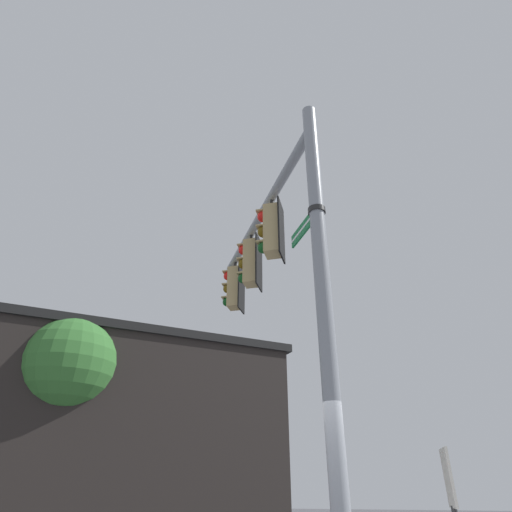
# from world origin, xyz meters

# --- Properties ---
(signal_pole) EXTENTS (0.22, 0.22, 7.23)m
(signal_pole) POSITION_xyz_m (0.00, 0.00, 3.61)
(signal_pole) COLOR gray
(signal_pole) RESTS_ON ground
(mast_arm) EXTENTS (4.64, 2.91, 0.18)m
(mast_arm) POSITION_xyz_m (2.27, 1.38, 6.78)
(mast_arm) COLOR gray
(traffic_light_nearest_pole) EXTENTS (0.54, 0.49, 1.31)m
(traffic_light_nearest_pole) POSITION_xyz_m (1.64, 1.01, 5.99)
(traffic_light_nearest_pole) COLOR black
(traffic_light_mid_inner) EXTENTS (0.54, 0.49, 1.31)m
(traffic_light_mid_inner) POSITION_xyz_m (2.85, 1.75, 5.99)
(traffic_light_mid_inner) COLOR black
(traffic_light_mid_outer) EXTENTS (0.54, 0.49, 1.31)m
(traffic_light_mid_outer) POSITION_xyz_m (4.06, 2.48, 5.99)
(traffic_light_mid_outer) COLOR black
(street_name_sign) EXTENTS (0.96, 0.65, 0.22)m
(street_name_sign) POSITION_xyz_m (0.24, 0.15, 5.19)
(street_name_sign) COLOR #147238
(storefront_building) EXTENTS (11.33, 12.01, 6.68)m
(storefront_building) POSITION_xyz_m (10.08, 8.27, 3.35)
(storefront_building) COLOR #282321
(storefront_building) RESTS_ON ground
(tree_by_storefront) EXTENTS (3.13, 3.13, 6.74)m
(tree_by_storefront) POSITION_xyz_m (6.95, 8.93, 5.12)
(tree_by_storefront) COLOR #4C3823
(tree_by_storefront) RESTS_ON ground
(historical_marker) EXTENTS (0.60, 0.08, 2.13)m
(historical_marker) POSITION_xyz_m (2.02, -1.40, 1.40)
(historical_marker) COLOR #333333
(historical_marker) RESTS_ON ground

